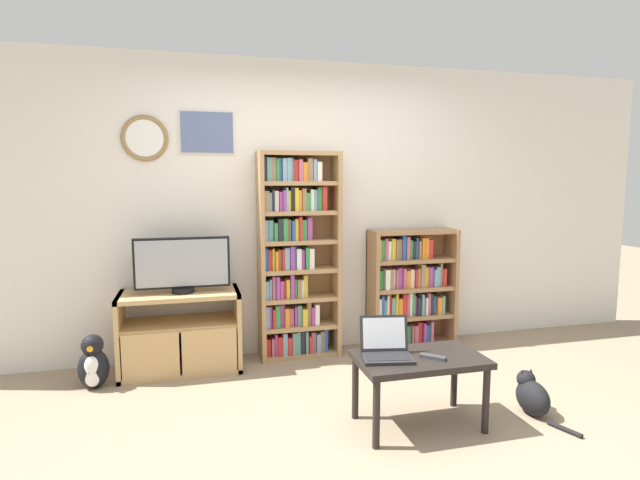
% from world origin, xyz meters
% --- Properties ---
extents(ground_plane, '(18.00, 18.00, 0.00)m').
position_xyz_m(ground_plane, '(0.00, 0.00, 0.00)').
color(ground_plane, gray).
extents(wall_back, '(7.12, 0.09, 2.60)m').
position_xyz_m(wall_back, '(-0.01, 1.72, 1.31)').
color(wall_back, silver).
rests_on(wall_back, ground_plane).
extents(tv_stand, '(0.96, 0.46, 0.66)m').
position_xyz_m(tv_stand, '(-1.07, 1.42, 0.33)').
color(tv_stand, tan).
rests_on(tv_stand, ground_plane).
extents(television, '(0.75, 0.18, 0.45)m').
position_xyz_m(television, '(-1.04, 1.41, 0.89)').
color(television, black).
rests_on(television, tv_stand).
extents(bookshelf_tall, '(0.70, 0.28, 1.80)m').
position_xyz_m(bookshelf_tall, '(-0.09, 1.55, 0.89)').
color(bookshelf_tall, tan).
rests_on(bookshelf_tall, ground_plane).
extents(bookshelf_short, '(0.82, 0.27, 1.10)m').
position_xyz_m(bookshelf_short, '(0.99, 1.55, 0.54)').
color(bookshelf_short, '#9E754C').
rests_on(bookshelf_short, ground_plane).
extents(coffee_table, '(0.81, 0.47, 0.46)m').
position_xyz_m(coffee_table, '(0.41, 0.09, 0.40)').
color(coffee_table, black).
rests_on(coffee_table, ground_plane).
extents(laptop, '(0.35, 0.32, 0.24)m').
position_xyz_m(laptop, '(0.20, 0.14, 0.52)').
color(laptop, '#232326').
rests_on(laptop, coffee_table).
extents(remote_near_laptop, '(0.15, 0.14, 0.02)m').
position_xyz_m(remote_near_laptop, '(0.47, 0.03, 0.47)').
color(remote_near_laptop, '#38383A').
rests_on(remote_near_laptop, coffee_table).
extents(cat, '(0.19, 0.51, 0.28)m').
position_xyz_m(cat, '(1.22, 0.05, 0.13)').
color(cat, black).
rests_on(cat, ground_plane).
extents(penguin_figurine, '(0.22, 0.20, 0.41)m').
position_xyz_m(penguin_figurine, '(-1.71, 1.22, 0.19)').
color(penguin_figurine, black).
rests_on(penguin_figurine, ground_plane).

